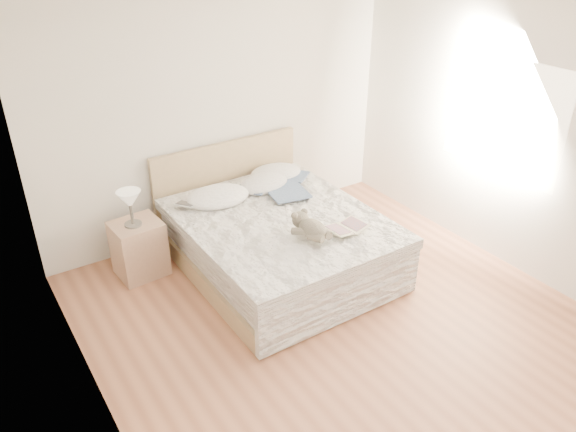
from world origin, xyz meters
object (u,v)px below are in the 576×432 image
Objects in this scene: photo_book at (193,203)px; teddy_bear at (312,235)px; nightstand at (139,248)px; childrens_book at (346,228)px; bed at (276,239)px; table_lamp at (130,201)px.

teddy_bear reaches higher than photo_book.
childrens_book reaches higher than nightstand.
bed is 1.44m from table_lamp.
photo_book is 1.32m from teddy_bear.
nightstand is 1.74m from teddy_bear.
bed reaches higher than table_lamp.
teddy_bear is at bearing -89.44° from bed.
bed is 5.94× the size of teddy_bear.
bed is 0.69m from teddy_bear.
photo_book is 0.86× the size of teddy_bear.
photo_book is at bearing 106.33° from teddy_bear.
photo_book is (0.61, -0.02, -0.18)m from table_lamp.
childrens_book is at bearing -15.96° from teddy_bear.
photo_book and childrens_book have the same top height.
bed reaches higher than photo_book.
table_lamp is at bearing 153.57° from bed.
childrens_book is (0.95, -1.21, 0.00)m from photo_book.
table_lamp is at bearing 124.58° from teddy_bear.
bed reaches higher than nightstand.
table_lamp is 0.64m from photo_book.
bed reaches higher than childrens_book.
photo_book is 1.54m from childrens_book.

